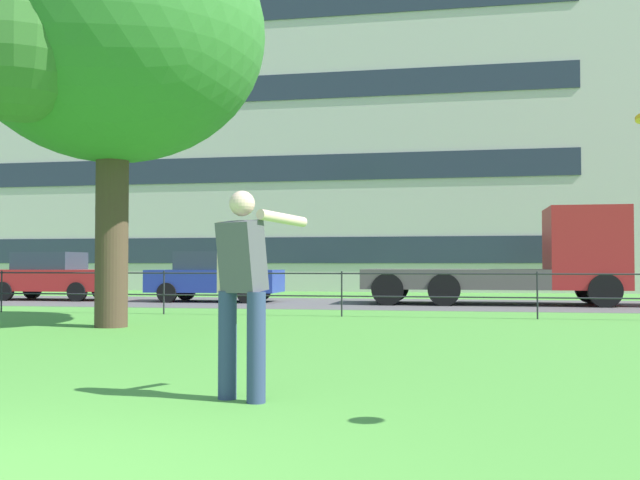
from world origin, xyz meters
name	(u,v)px	position (x,y,z in m)	size (l,w,h in m)	color
street_strip	(372,304)	(0.00, 18.65, 0.00)	(80.00, 6.23, 0.01)	#565454
park_fence	(342,286)	(0.00, 13.18, 0.67)	(33.40, 0.04, 1.00)	#232328
tree_large_lawn	(117,37)	(-3.66, 9.66, 5.39)	(5.64, 5.99, 7.85)	#4C3828
person_thrower	(243,286)	(0.82, 2.94, 0.97)	(0.72, 0.72, 1.79)	navy
car_red_center	(53,276)	(-10.39, 18.95, 0.78)	(4.03, 1.86, 1.54)	red
car_blue_far_left	(214,276)	(-4.90, 18.85, 0.78)	(4.03, 1.87, 1.54)	#233899
flatbed_truck_left	(531,262)	(4.53, 18.91, 1.22)	(7.32, 2.49, 2.75)	#B22323
apartment_building_background	(293,149)	(-6.09, 34.72, 7.16)	(31.89, 14.16, 14.32)	beige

